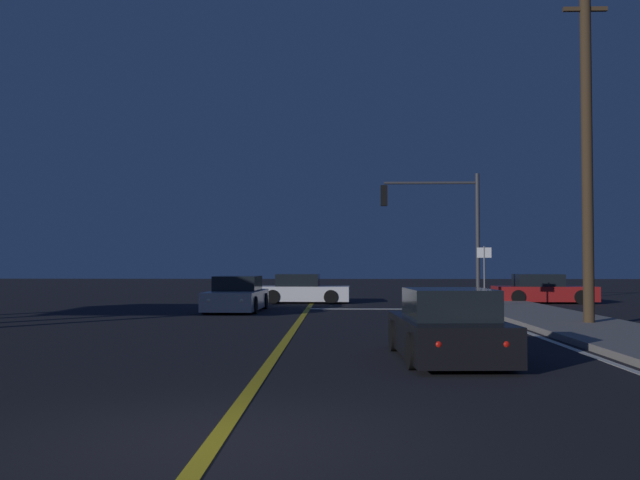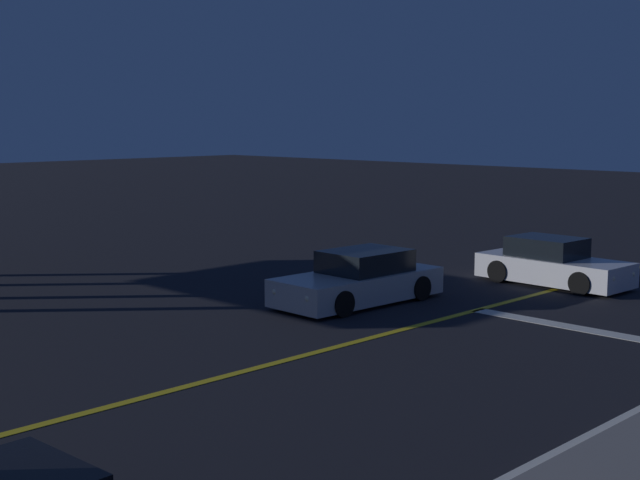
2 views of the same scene
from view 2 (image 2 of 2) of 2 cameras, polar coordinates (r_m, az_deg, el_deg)
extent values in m
cube|color=gold|center=(15.21, -12.04, -10.13)|extent=(0.20, 38.85, 0.01)
cube|color=silver|center=(20.44, 17.59, -5.70)|extent=(6.44, 0.50, 0.01)
cube|color=silver|center=(25.80, 14.89, -1.86)|extent=(4.30, 1.87, 0.68)
cube|color=black|center=(25.84, 14.46, -0.48)|extent=(2.00, 1.54, 0.60)
cylinder|color=black|center=(25.85, 18.29, -2.24)|extent=(0.65, 0.24, 0.64)
cylinder|color=black|center=(24.48, 16.50, -2.71)|extent=(0.65, 0.24, 0.64)
cylinder|color=black|center=(27.18, 13.42, -1.59)|extent=(0.65, 0.24, 0.64)
cylinder|color=black|center=(25.88, 11.47, -1.99)|extent=(0.65, 0.24, 0.64)
sphere|color=#FFF4CC|center=(25.25, 19.51, -2.07)|extent=(0.18, 0.18, 0.18)
sphere|color=#FFF4CC|center=(24.32, 18.35, -2.38)|extent=(0.18, 0.18, 0.18)
sphere|color=red|center=(27.35, 11.80, -1.06)|extent=(0.14, 0.14, 0.14)
sphere|color=red|center=(26.50, 10.48, -1.30)|extent=(0.14, 0.14, 0.14)
cube|color=#B2B5BA|center=(22.50, 2.45, -2.99)|extent=(2.01, 4.66, 0.68)
cube|color=black|center=(22.59, 2.94, -1.41)|extent=(1.67, 2.17, 0.60)
cylinder|color=black|center=(20.92, 1.46, -4.15)|extent=(0.24, 0.65, 0.64)
cylinder|color=black|center=(22.16, -1.76, -3.47)|extent=(0.24, 0.65, 0.64)
cylinder|color=black|center=(22.99, 6.50, -3.11)|extent=(0.24, 0.65, 0.64)
cylinder|color=black|center=(24.13, 3.30, -2.55)|extent=(0.24, 0.65, 0.64)
sphere|color=#FFF4CC|center=(20.53, -0.74, -3.80)|extent=(0.18, 0.18, 0.18)
sphere|color=#FFF4CC|center=(21.38, -2.86, -3.35)|extent=(0.18, 0.18, 0.18)
sphere|color=red|center=(23.77, 7.24, -2.27)|extent=(0.14, 0.14, 0.14)
sphere|color=red|center=(24.51, 5.13, -1.94)|extent=(0.14, 0.14, 0.14)
sphere|color=#FFF4CC|center=(11.44, -17.61, -13.70)|extent=(0.18, 0.18, 0.18)
camera|label=1|loc=(15.51, -88.19, -10.39)|focal=39.79mm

